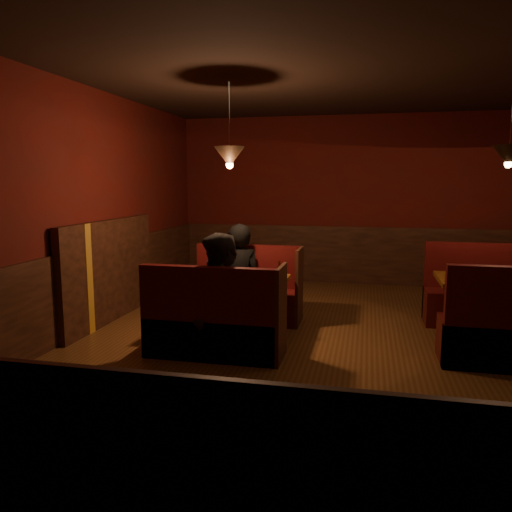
% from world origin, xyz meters
% --- Properties ---
extents(room, '(6.02, 7.02, 2.92)m').
position_xyz_m(room, '(-0.28, 0.04, 1.05)').
color(room, '#552E11').
rests_on(room, ground).
extents(main_table, '(1.28, 0.78, 0.90)m').
position_xyz_m(main_table, '(-1.22, 0.10, 0.53)').
color(main_table, brown).
rests_on(main_table, ground).
extents(main_bench_far, '(1.41, 0.50, 0.96)m').
position_xyz_m(main_bench_far, '(-1.21, 0.83, 0.31)').
color(main_bench_far, '#3C0C0B').
rests_on(main_bench_far, ground).
extents(main_bench_near, '(1.41, 0.50, 0.96)m').
position_xyz_m(main_bench_near, '(-1.21, -0.62, 0.31)').
color(main_bench_near, '#3C0C0B').
rests_on(main_bench_near, ground).
extents(second_table, '(1.28, 0.82, 0.72)m').
position_xyz_m(second_table, '(1.71, 0.48, 0.54)').
color(second_table, brown).
rests_on(second_table, ground).
extents(second_bench_far, '(1.42, 0.53, 1.01)m').
position_xyz_m(second_bench_far, '(1.74, 1.25, 0.32)').
color(second_bench_far, '#3C0C0B').
rests_on(second_bench_far, ground).
extents(diner_a, '(0.67, 0.54, 1.61)m').
position_xyz_m(diner_a, '(-1.31, 0.77, 0.80)').
color(diner_a, black).
rests_on(diner_a, ground).
extents(diner_b, '(0.93, 0.81, 1.62)m').
position_xyz_m(diner_b, '(-1.12, -0.59, 0.81)').
color(diner_b, black).
rests_on(diner_b, ground).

